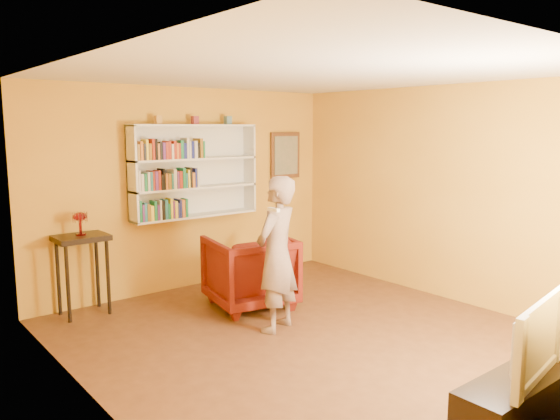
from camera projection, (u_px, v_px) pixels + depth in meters
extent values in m
cube|color=#4F2F19|center=(314.00, 344.00, 5.69)|extent=(5.30, 5.80, 0.12)
cube|color=#C28924|center=(189.00, 189.00, 7.41)|extent=(5.30, 0.04, 2.70)
cube|color=#C28924|center=(91.00, 239.00, 4.06)|extent=(0.04, 5.80, 2.70)
cube|color=#C28924|center=(447.00, 193.00, 6.89)|extent=(0.04, 5.80, 2.70)
cube|color=silver|center=(316.00, 69.00, 5.27)|extent=(5.30, 5.80, 0.06)
cube|color=silver|center=(190.00, 170.00, 7.34)|extent=(1.80, 0.03, 1.20)
cube|color=silver|center=(132.00, 175.00, 6.69)|extent=(0.03, 0.28, 1.20)
cube|color=silver|center=(249.00, 168.00, 7.79)|extent=(0.03, 0.28, 1.20)
cube|color=silver|center=(196.00, 215.00, 7.33)|extent=(1.80, 0.28, 0.03)
cube|color=silver|center=(195.00, 187.00, 7.28)|extent=(1.80, 0.28, 0.03)
cube|color=silver|center=(195.00, 159.00, 7.22)|extent=(1.80, 0.28, 0.03)
cube|color=silver|center=(194.00, 125.00, 7.15)|extent=(1.80, 0.28, 0.03)
cube|color=#197446|center=(138.00, 211.00, 6.75)|extent=(0.03, 0.18, 0.27)
cube|color=#622A7E|center=(141.00, 213.00, 6.77)|extent=(0.03, 0.17, 0.22)
cube|color=teal|center=(143.00, 212.00, 6.79)|extent=(0.03, 0.17, 0.23)
cube|color=#8A6119|center=(146.00, 212.00, 6.82)|extent=(0.04, 0.18, 0.21)
cube|color=yellow|center=(150.00, 213.00, 6.85)|extent=(0.04, 0.17, 0.19)
cube|color=#197446|center=(153.00, 211.00, 6.87)|extent=(0.04, 0.15, 0.25)
cube|color=#622A7E|center=(156.00, 212.00, 6.90)|extent=(0.03, 0.17, 0.20)
cube|color=beige|center=(158.00, 210.00, 6.92)|extent=(0.03, 0.16, 0.25)
cube|color=black|center=(161.00, 210.00, 6.95)|extent=(0.04, 0.18, 0.24)
cube|color=teal|center=(164.00, 209.00, 6.96)|extent=(0.04, 0.15, 0.25)
cube|color=#197446|center=(167.00, 211.00, 7.00)|extent=(0.03, 0.18, 0.20)
cube|color=yellow|center=(169.00, 208.00, 7.01)|extent=(0.03, 0.16, 0.26)
cube|color=#622A7E|center=(172.00, 209.00, 7.02)|extent=(0.02, 0.14, 0.23)
cube|color=yellow|center=(174.00, 209.00, 7.05)|extent=(0.04, 0.16, 0.22)
cube|color=navy|center=(176.00, 210.00, 7.08)|extent=(0.03, 0.16, 0.19)
cube|color=navy|center=(178.00, 208.00, 7.10)|extent=(0.02, 0.18, 0.24)
cube|color=#C77127|center=(181.00, 208.00, 7.12)|extent=(0.04, 0.17, 0.23)
cube|color=#197446|center=(184.00, 208.00, 7.14)|extent=(0.03, 0.14, 0.24)
cube|color=beige|center=(137.00, 181.00, 6.68)|extent=(0.03, 0.14, 0.26)
cube|color=beige|center=(140.00, 182.00, 6.72)|extent=(0.04, 0.17, 0.22)
cube|color=#197446|center=(143.00, 182.00, 6.75)|extent=(0.04, 0.17, 0.22)
cube|color=beige|center=(147.00, 181.00, 6.76)|extent=(0.03, 0.14, 0.23)
cube|color=teal|center=(149.00, 181.00, 6.78)|extent=(0.03, 0.14, 0.23)
cube|color=#9E2A18|center=(151.00, 181.00, 6.82)|extent=(0.02, 0.19, 0.24)
cube|color=#622A7E|center=(154.00, 181.00, 6.83)|extent=(0.04, 0.17, 0.24)
cube|color=#9E2A18|center=(157.00, 180.00, 6.86)|extent=(0.03, 0.16, 0.25)
cube|color=black|center=(159.00, 182.00, 6.89)|extent=(0.03, 0.19, 0.19)
cube|color=black|center=(161.00, 179.00, 6.91)|extent=(0.03, 0.19, 0.27)
cube|color=#C77127|center=(165.00, 181.00, 6.91)|extent=(0.03, 0.14, 0.20)
cube|color=#8A6119|center=(167.00, 181.00, 6.95)|extent=(0.04, 0.17, 0.20)
cube|color=teal|center=(170.00, 181.00, 6.97)|extent=(0.03, 0.15, 0.20)
cube|color=beige|center=(172.00, 179.00, 7.00)|extent=(0.04, 0.18, 0.25)
cube|color=#622A7E|center=(176.00, 180.00, 7.02)|extent=(0.03, 0.17, 0.22)
cube|color=#9E2A18|center=(178.00, 180.00, 7.05)|extent=(0.04, 0.18, 0.22)
cube|color=#197446|center=(181.00, 178.00, 7.08)|extent=(0.04, 0.19, 0.26)
cube|color=teal|center=(184.00, 180.00, 7.11)|extent=(0.02, 0.18, 0.20)
cube|color=yellow|center=(186.00, 179.00, 7.12)|extent=(0.03, 0.16, 0.24)
cube|color=black|center=(188.00, 177.00, 7.13)|extent=(0.02, 0.16, 0.26)
cube|color=#C77127|center=(191.00, 180.00, 7.17)|extent=(0.04, 0.17, 0.20)
cube|color=navy|center=(193.00, 178.00, 7.19)|extent=(0.02, 0.18, 0.25)
cube|color=beige|center=(196.00, 177.00, 7.20)|extent=(0.03, 0.15, 0.25)
cube|color=#8A6119|center=(136.00, 152.00, 6.64)|extent=(0.03, 0.17, 0.20)
cube|color=#C77127|center=(139.00, 151.00, 6.67)|extent=(0.04, 0.18, 0.23)
cube|color=black|center=(142.00, 152.00, 6.70)|extent=(0.03, 0.19, 0.20)
cube|color=yellow|center=(145.00, 150.00, 6.70)|extent=(0.03, 0.16, 0.26)
cube|color=#8A6119|center=(147.00, 152.00, 6.74)|extent=(0.04, 0.18, 0.20)
cube|color=#9E2A18|center=(151.00, 149.00, 6.75)|extent=(0.03, 0.15, 0.26)
cube|color=black|center=(153.00, 149.00, 6.79)|extent=(0.03, 0.18, 0.26)
cube|color=#C77127|center=(156.00, 152.00, 6.80)|extent=(0.03, 0.14, 0.20)
cube|color=black|center=(158.00, 151.00, 6.83)|extent=(0.03, 0.17, 0.22)
cube|color=#622A7E|center=(162.00, 151.00, 6.85)|extent=(0.04, 0.16, 0.21)
cube|color=#9E2A18|center=(164.00, 151.00, 6.88)|extent=(0.04, 0.19, 0.22)
cube|color=#9E2A18|center=(167.00, 150.00, 6.91)|extent=(0.03, 0.19, 0.23)
cube|color=beige|center=(170.00, 151.00, 6.92)|extent=(0.03, 0.15, 0.19)
cube|color=#9E2A18|center=(173.00, 150.00, 6.93)|extent=(0.03, 0.14, 0.23)
cube|color=#C77127|center=(175.00, 151.00, 6.97)|extent=(0.03, 0.18, 0.20)
cube|color=#9E2A18|center=(177.00, 151.00, 6.99)|extent=(0.03, 0.19, 0.20)
cube|color=#197446|center=(180.00, 150.00, 7.00)|extent=(0.04, 0.15, 0.24)
cube|color=navy|center=(182.00, 151.00, 7.04)|extent=(0.04, 0.18, 0.20)
cube|color=beige|center=(185.00, 148.00, 7.06)|extent=(0.03, 0.18, 0.27)
cube|color=beige|center=(187.00, 150.00, 7.09)|extent=(0.03, 0.19, 0.23)
cube|color=navy|center=(190.00, 150.00, 7.10)|extent=(0.04, 0.16, 0.22)
cube|color=beige|center=(193.00, 150.00, 7.13)|extent=(0.04, 0.17, 0.23)
cube|color=black|center=(196.00, 150.00, 7.16)|extent=(0.03, 0.15, 0.20)
cube|color=#8A6119|center=(198.00, 148.00, 7.19)|extent=(0.04, 0.19, 0.26)
cube|color=#197446|center=(201.00, 149.00, 7.21)|extent=(0.02, 0.18, 0.22)
cube|color=#C08936|center=(158.00, 120.00, 6.82)|extent=(0.08, 0.08, 0.11)
cube|color=maroon|center=(195.00, 120.00, 7.15)|extent=(0.08, 0.08, 0.11)
cube|color=slate|center=(228.00, 120.00, 7.48)|extent=(0.08, 0.08, 0.11)
cube|color=#533017|center=(285.00, 155.00, 8.34)|extent=(0.55, 0.04, 0.70)
cube|color=gray|center=(286.00, 155.00, 8.32)|extent=(0.45, 0.02, 0.58)
cylinder|color=black|center=(68.00, 284.00, 6.08)|extent=(0.04, 0.04, 0.88)
cylinder|color=black|center=(108.00, 277.00, 6.37)|extent=(0.04, 0.04, 0.88)
cylinder|color=black|center=(58.00, 278.00, 6.34)|extent=(0.04, 0.04, 0.88)
cylinder|color=black|center=(97.00, 271.00, 6.63)|extent=(0.04, 0.04, 0.88)
cube|color=black|center=(81.00, 238.00, 6.28)|extent=(0.58, 0.44, 0.06)
cylinder|color=maroon|center=(81.00, 234.00, 6.28)|extent=(0.11, 0.11, 0.02)
cylinder|color=maroon|center=(80.00, 227.00, 6.26)|extent=(0.03, 0.03, 0.15)
ellipsoid|color=maroon|center=(80.00, 217.00, 6.24)|extent=(0.16, 0.16, 0.10)
cylinder|color=beige|center=(87.00, 216.00, 6.29)|extent=(0.01, 0.01, 0.11)
cylinder|color=beige|center=(85.00, 216.00, 6.32)|extent=(0.01, 0.01, 0.11)
cylinder|color=beige|center=(81.00, 216.00, 6.32)|extent=(0.01, 0.01, 0.11)
cylinder|color=beige|center=(78.00, 216.00, 6.31)|extent=(0.01, 0.01, 0.11)
cylinder|color=beige|center=(74.00, 217.00, 6.27)|extent=(0.01, 0.01, 0.11)
cylinder|color=beige|center=(73.00, 217.00, 6.23)|extent=(0.01, 0.01, 0.11)
cylinder|color=beige|center=(73.00, 218.00, 6.20)|extent=(0.01, 0.01, 0.11)
cylinder|color=beige|center=(75.00, 218.00, 6.17)|extent=(0.01, 0.01, 0.11)
cylinder|color=beige|center=(78.00, 218.00, 6.17)|extent=(0.01, 0.01, 0.11)
cylinder|color=beige|center=(82.00, 218.00, 6.19)|extent=(0.01, 0.01, 0.11)
cylinder|color=beige|center=(85.00, 218.00, 6.22)|extent=(0.01, 0.01, 0.11)
cylinder|color=beige|center=(87.00, 217.00, 6.26)|extent=(0.01, 0.01, 0.11)
imported|color=#4D0805|center=(250.00, 271.00, 6.64)|extent=(1.11, 1.13, 0.88)
imported|color=#7D665C|center=(277.00, 254.00, 5.81)|extent=(0.72, 0.60, 1.67)
cube|color=white|center=(274.00, 210.00, 5.30)|extent=(0.04, 0.15, 0.04)
cube|color=black|center=(521.00, 405.00, 3.88)|extent=(1.25, 0.37, 0.45)
imported|color=black|center=(526.00, 337.00, 3.80)|extent=(1.00, 0.29, 0.57)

